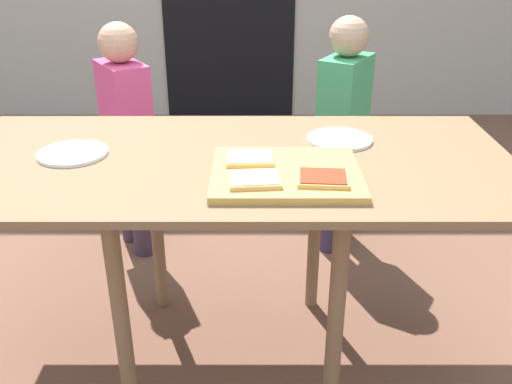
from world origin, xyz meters
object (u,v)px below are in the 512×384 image
at_px(plate_white_left, 72,153).
at_px(pizza_slice_near_right, 322,178).
at_px(pizza_slice_far_left, 249,158).
at_px(child_right, 342,125).
at_px(plate_white_right, 339,139).
at_px(child_left, 126,130).
at_px(pizza_slice_near_left, 254,179).
at_px(cutting_board, 285,174).
at_px(dining_table, 230,181).

bearing_deg(plate_white_left, pizza_slice_near_right, -17.81).
height_order(pizza_slice_far_left, child_right, child_right).
bearing_deg(plate_white_right, plate_white_left, -171.54).
distance_m(pizza_slice_near_right, plate_white_left, 0.70).
bearing_deg(child_left, pizza_slice_near_left, -60.43).
distance_m(pizza_slice_near_right, child_left, 1.13).
xyz_separation_m(cutting_board, plate_white_left, (-0.58, 0.15, -0.00)).
relative_size(dining_table, pizza_slice_near_left, 11.88).
bearing_deg(plate_white_right, pizza_slice_far_left, -142.56).
xyz_separation_m(pizza_slice_near_left, child_right, (0.35, 0.93, -0.18)).
bearing_deg(cutting_board, dining_table, 137.98).
bearing_deg(pizza_slice_near_right, plate_white_right, 75.37).
distance_m(pizza_slice_near_left, child_left, 1.05).
distance_m(pizza_slice_near_left, plate_white_right, 0.42).
distance_m(pizza_slice_far_left, plate_white_right, 0.33).
relative_size(dining_table, child_left, 1.63).
distance_m(dining_table, plate_white_left, 0.44).
relative_size(cutting_board, plate_white_right, 1.95).
relative_size(dining_table, child_right, 1.60).
relative_size(pizza_slice_near_right, plate_white_right, 0.68).
height_order(plate_white_right, child_right, child_right).
bearing_deg(dining_table, child_right, 60.01).
xyz_separation_m(plate_white_right, child_left, (-0.76, 0.56, -0.17)).
relative_size(pizza_slice_near_left, plate_white_right, 0.68).
bearing_deg(plate_white_left, pizza_slice_near_left, -23.70).
bearing_deg(child_right, pizza_slice_near_left, -110.79).
xyz_separation_m(cutting_board, plate_white_right, (0.17, 0.26, -0.00)).
bearing_deg(pizza_slice_near_left, child_left, 119.57).
relative_size(cutting_board, child_right, 0.38).
height_order(cutting_board, child_left, child_left).
bearing_deg(pizza_slice_near_left, dining_table, 108.37).
bearing_deg(child_right, plate_white_right, -99.84).
xyz_separation_m(pizza_slice_near_right, child_right, (0.19, 0.92, -0.18)).
height_order(dining_table, plate_white_left, plate_white_left).
bearing_deg(child_right, plate_white_left, -140.38).
bearing_deg(dining_table, plate_white_left, 177.52).
height_order(cutting_board, plate_white_left, cutting_board).
bearing_deg(pizza_slice_far_left, pizza_slice_near_right, -35.51).
relative_size(pizza_slice_far_left, pizza_slice_near_left, 0.96).
xyz_separation_m(plate_white_left, plate_white_right, (0.75, 0.11, 0.00)).
xyz_separation_m(dining_table, child_right, (0.42, 0.73, -0.08)).
bearing_deg(pizza_slice_near_right, plate_white_left, 162.19).
height_order(plate_white_left, plate_white_right, same).
bearing_deg(plate_white_left, child_right, 39.62).
height_order(dining_table, child_right, child_right).
bearing_deg(child_right, dining_table, -119.99).
distance_m(pizza_slice_near_right, pizza_slice_far_left, 0.22).
distance_m(pizza_slice_near_left, plate_white_left, 0.55).
xyz_separation_m(pizza_slice_far_left, child_left, (-0.50, 0.76, -0.19)).
height_order(dining_table, cutting_board, cutting_board).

